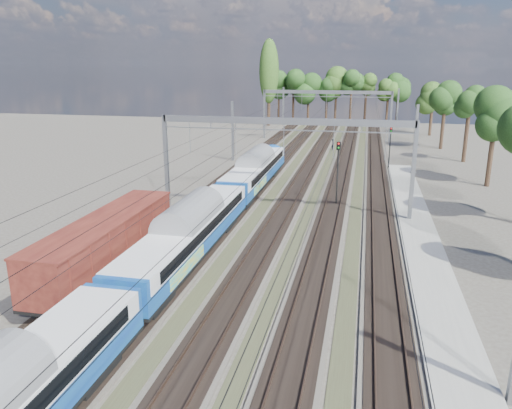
% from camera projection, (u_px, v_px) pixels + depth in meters
% --- Properties ---
extents(track_bed, '(21.00, 130.00, 0.34)m').
position_uv_depth(track_bed, '(303.00, 178.00, 61.26)').
color(track_bed, '#47423A').
rests_on(track_bed, ground).
extents(platform, '(3.00, 70.00, 0.30)m').
position_uv_depth(platform, '(427.00, 262.00, 35.28)').
color(platform, gray).
rests_on(platform, ground).
extents(catenary, '(25.65, 130.00, 9.00)m').
position_uv_depth(catenary, '(313.00, 120.00, 66.69)').
color(catenary, gray).
rests_on(catenary, ground).
extents(tree_belt, '(40.66, 101.08, 11.60)m').
position_uv_depth(tree_belt, '(366.00, 92.00, 104.37)').
color(tree_belt, black).
rests_on(tree_belt, ground).
extents(poplar, '(4.40, 4.40, 19.04)m').
position_uv_depth(poplar, '(269.00, 72.00, 110.83)').
color(poplar, black).
rests_on(poplar, ground).
extents(emu_train, '(3.08, 65.17, 4.51)m').
position_uv_depth(emu_train, '(188.00, 228.00, 34.72)').
color(emu_train, black).
rests_on(emu_train, ground).
extents(freight_boxcar, '(3.10, 14.99, 3.86)m').
position_uv_depth(freight_boxcar, '(106.00, 243.00, 32.73)').
color(freight_boxcar, black).
rests_on(freight_boxcar, ground).
extents(worker, '(0.54, 0.73, 1.84)m').
position_uv_depth(worker, '(333.00, 145.00, 81.38)').
color(worker, black).
rests_on(worker, ground).
extents(signal_near, '(0.39, 0.36, 6.38)m').
position_uv_depth(signal_near, '(338.00, 166.00, 48.93)').
color(signal_near, black).
rests_on(signal_near, ground).
extents(signal_far, '(0.38, 0.34, 5.64)m').
position_uv_depth(signal_far, '(390.00, 143.00, 65.73)').
color(signal_far, black).
rests_on(signal_far, ground).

